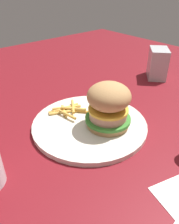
{
  "coord_description": "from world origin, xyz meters",
  "views": [
    {
      "loc": [
        -0.32,
        -0.36,
        0.33
      ],
      "look_at": [
        -0.02,
        -0.02,
        0.04
      ],
      "focal_mm": 36.04,
      "sensor_mm": 36.0,
      "label": 1
    }
  ],
  "objects_px": {
    "sandwich": "(109,105)",
    "napkin_dispenser": "(158,63)",
    "fries_pile": "(70,110)",
    "plate": "(90,124)"
  },
  "relations": [
    {
      "from": "sandwich",
      "to": "napkin_dispenser",
      "type": "distance_m",
      "value": 0.38
    },
    {
      "from": "napkin_dispenser",
      "to": "sandwich",
      "type": "bearing_deg",
      "value": -24.46
    },
    {
      "from": "fries_pile",
      "to": "plate",
      "type": "bearing_deg",
      "value": -84.69
    },
    {
      "from": "fries_pile",
      "to": "napkin_dispenser",
      "type": "height_order",
      "value": "napkin_dispenser"
    },
    {
      "from": "plate",
      "to": "sandwich",
      "type": "relative_size",
      "value": 2.58
    },
    {
      "from": "fries_pile",
      "to": "napkin_dispenser",
      "type": "relative_size",
      "value": 0.92
    },
    {
      "from": "sandwich",
      "to": "fries_pile",
      "type": "height_order",
      "value": "sandwich"
    },
    {
      "from": "sandwich",
      "to": "napkin_dispenser",
      "type": "height_order",
      "value": "sandwich"
    },
    {
      "from": "plate",
      "to": "napkin_dispenser",
      "type": "height_order",
      "value": "napkin_dispenser"
    },
    {
      "from": "plate",
      "to": "napkin_dispenser",
      "type": "distance_m",
      "value": 0.4
    }
  ]
}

